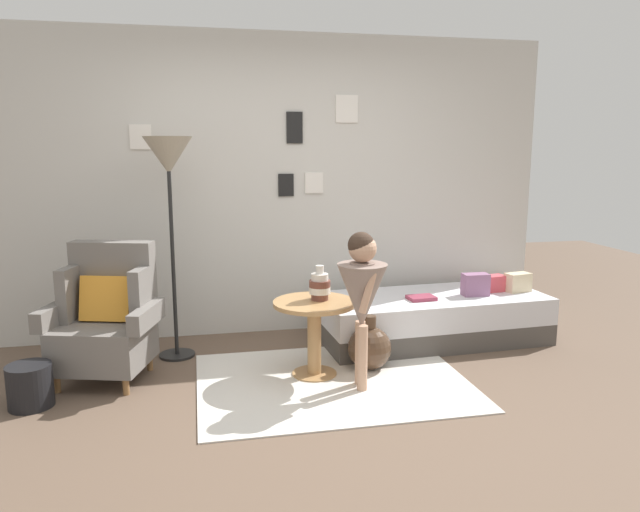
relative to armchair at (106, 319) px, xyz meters
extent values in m
plane|color=brown|center=(1.39, -1.04, -0.44)|extent=(12.00, 12.00, 0.00)
cube|color=beige|center=(1.39, 0.91, 0.86)|extent=(4.80, 0.10, 2.60)
cube|color=white|center=(1.68, 0.85, 0.89)|extent=(0.16, 0.02, 0.18)
cube|color=gray|center=(1.68, 0.85, 0.89)|extent=(0.13, 0.01, 0.14)
cube|color=white|center=(0.23, 0.85, 1.28)|extent=(0.17, 0.02, 0.20)
cube|color=slate|center=(0.23, 0.85, 1.28)|extent=(0.13, 0.01, 0.16)
cube|color=white|center=(1.98, 0.85, 1.53)|extent=(0.20, 0.02, 0.23)
cube|color=gray|center=(1.98, 0.85, 1.53)|extent=(0.15, 0.01, 0.18)
cube|color=black|center=(1.43, 0.85, 0.88)|extent=(0.13, 0.02, 0.20)
cube|color=#A1A198|center=(1.43, 0.85, 0.88)|extent=(0.10, 0.01, 0.15)
cube|color=black|center=(1.51, 0.85, 1.37)|extent=(0.14, 0.02, 0.27)
cube|color=slate|center=(1.51, 0.85, 1.37)|extent=(0.11, 0.01, 0.21)
cube|color=silver|center=(1.56, -0.42, -0.43)|extent=(1.89, 1.45, 0.01)
cylinder|color=olive|center=(-0.31, -0.21, -0.38)|extent=(0.04, 0.04, 0.12)
cylinder|color=olive|center=(0.15, -0.35, -0.38)|extent=(0.04, 0.04, 0.12)
cylinder|color=olive|center=(-0.19, 0.22, -0.38)|extent=(0.04, 0.04, 0.12)
cylinder|color=olive|center=(0.27, 0.08, -0.38)|extent=(0.04, 0.04, 0.12)
cube|color=slate|center=(-0.02, -0.07, -0.17)|extent=(0.73, 0.71, 0.30)
cube|color=slate|center=(0.04, 0.15, 0.26)|extent=(0.62, 0.30, 0.55)
cube|color=slate|center=(-0.24, 0.10, 0.17)|extent=(0.16, 0.32, 0.39)
cube|color=slate|center=(0.26, -0.05, 0.17)|extent=(0.16, 0.32, 0.39)
cube|color=slate|center=(-0.34, 0.01, 0.05)|extent=(0.23, 0.51, 0.14)
cube|color=slate|center=(0.29, -0.18, 0.05)|extent=(0.23, 0.51, 0.14)
cube|color=orange|center=(0.01, 0.03, 0.14)|extent=(0.39, 0.26, 0.33)
cube|color=#4C4742|center=(2.60, 0.30, -0.35)|extent=(1.94, 0.90, 0.18)
cube|color=silver|center=(2.60, 0.30, -0.15)|extent=(1.94, 0.90, 0.22)
cube|color=beige|center=(3.38, 0.27, 0.04)|extent=(0.23, 0.16, 0.16)
cube|color=#D64C56|center=(3.16, 0.32, 0.03)|extent=(0.23, 0.15, 0.14)
cube|color=gray|center=(2.95, 0.22, 0.05)|extent=(0.22, 0.13, 0.19)
cylinder|color=tan|center=(1.46, -0.27, -0.43)|extent=(0.33, 0.33, 0.02)
cylinder|color=tan|center=(1.46, -0.27, -0.16)|extent=(0.10, 0.10, 0.51)
cylinder|color=tan|center=(1.46, -0.27, 0.10)|extent=(0.59, 0.59, 0.03)
cylinder|color=brown|center=(1.50, -0.24, 0.14)|extent=(0.12, 0.12, 0.05)
cylinder|color=silver|center=(1.50, -0.24, 0.19)|extent=(0.15, 0.15, 0.05)
cylinder|color=brown|center=(1.50, -0.24, 0.24)|extent=(0.15, 0.15, 0.05)
cylinder|color=silver|center=(1.50, -0.24, 0.29)|extent=(0.12, 0.12, 0.05)
cylinder|color=silver|center=(1.50, -0.24, 0.34)|extent=(0.06, 0.06, 0.06)
cylinder|color=black|center=(0.46, 0.35, -0.43)|extent=(0.28, 0.28, 0.02)
cylinder|color=black|center=(0.46, 0.35, 0.40)|extent=(0.03, 0.03, 1.63)
cone|color=#9E937F|center=(0.46, 0.35, 1.14)|extent=(0.37, 0.37, 0.28)
cylinder|color=tan|center=(1.72, -0.62, -0.21)|extent=(0.07, 0.07, 0.46)
cylinder|color=tan|center=(1.73, -0.52, -0.21)|extent=(0.07, 0.07, 0.46)
cone|color=gray|center=(1.72, -0.57, 0.21)|extent=(0.34, 0.34, 0.44)
cylinder|color=gray|center=(1.72, -0.57, 0.36)|extent=(0.17, 0.17, 0.17)
cylinder|color=tan|center=(1.73, -0.69, 0.28)|extent=(0.13, 0.06, 0.30)
cylinder|color=tan|center=(1.76, -0.45, 0.28)|extent=(0.13, 0.06, 0.30)
sphere|color=tan|center=(1.72, -0.57, 0.54)|extent=(0.19, 0.19, 0.19)
sphere|color=#38281E|center=(1.71, -0.57, 0.56)|extent=(0.18, 0.18, 0.18)
cube|color=#91344A|center=(2.45, 0.18, -0.02)|extent=(0.23, 0.17, 0.03)
sphere|color=#473323|center=(1.88, -0.24, -0.28)|extent=(0.33, 0.33, 0.33)
cylinder|color=#473323|center=(1.88, -0.24, -0.07)|extent=(0.09, 0.09, 0.09)
cylinder|color=black|center=(-0.43, -0.42, -0.30)|extent=(0.28, 0.28, 0.28)
camera|label=1|loc=(0.65, -4.30, 1.20)|focal=33.31mm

